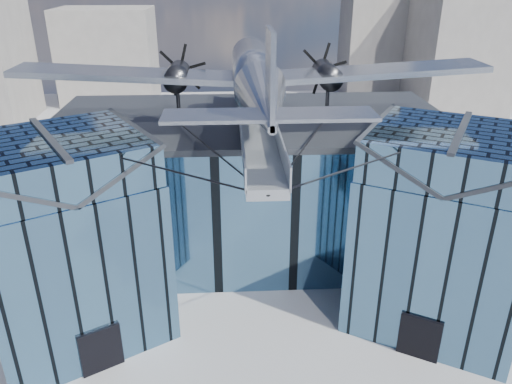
{
  "coord_description": "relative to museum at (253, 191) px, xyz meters",
  "views": [
    {
      "loc": [
        -1.5,
        -25.24,
        19.54
      ],
      "look_at": [
        0.0,
        2.0,
        7.2
      ],
      "focal_mm": 35.0,
      "sensor_mm": 36.0,
      "label": 1
    }
  ],
  "objects": [
    {
      "name": "ground_plane",
      "position": [
        -0.0,
        -5.82,
        -5.54
      ],
      "size": [
        120.0,
        120.0,
        0.0
      ],
      "primitive_type": "plane",
      "color": "gray"
    },
    {
      "name": "museum",
      "position": [
        0.0,
        0.0,
        0.0
      ],
      "size": [
        32.88,
        24.5,
        17.6
      ],
      "color": "#456D8D",
      "rests_on": "ground"
    },
    {
      "name": "bg_towers",
      "position": [
        1.45,
        44.67,
        4.47
      ],
      "size": [
        77.0,
        24.5,
        26.0
      ],
      "color": "gray",
      "rests_on": "ground"
    }
  ]
}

